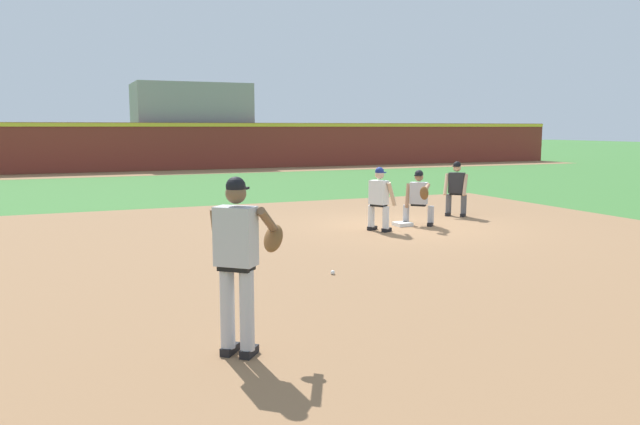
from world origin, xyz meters
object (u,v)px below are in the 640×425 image
baseball (333,272)px  first_baseman (419,195)px  umpire (456,187)px  baserunner (379,197)px  first_base_bag (402,224)px  pitcher (239,255)px

baseball → first_baseman: bearing=43.9°
first_baseman → umpire: umpire is taller
baseball → baserunner: bearing=52.1°
first_base_bag → first_baseman: first_baseman is taller
first_base_bag → pitcher: 9.05m
baserunner → baseball: bearing=-127.9°
pitcher → first_baseman: size_ratio=1.39×
first_baseman → pitcher: bearing=-133.2°
baseball → baserunner: size_ratio=0.05×
first_base_bag → umpire: bearing=22.5°
baserunner → umpire: same height
first_baseman → umpire: bearing=29.5°
first_baseman → first_base_bag: bearing=163.1°
baseball → pitcher: pitcher is taller
baseball → pitcher: (-2.33, -2.88, 1.02)m
baserunner → first_baseman: bearing=14.9°
first_base_bag → baseball: first_base_bag is taller
first_baseman → baserunner: 1.30m
pitcher → umpire: (8.05, 7.67, -0.27)m
first_base_bag → first_baseman: size_ratio=0.28×
pitcher → first_baseman: bearing=46.8°
baseball → pitcher: size_ratio=0.04×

